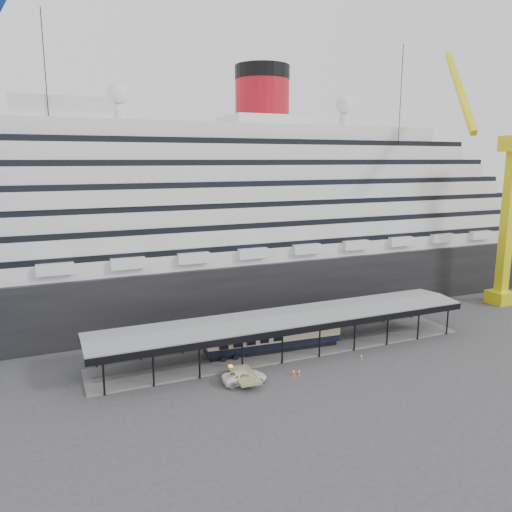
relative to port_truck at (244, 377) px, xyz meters
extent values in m
plane|color=#38383B|center=(9.77, 2.53, -0.76)|extent=(200.00, 200.00, 0.00)
cube|color=black|center=(9.77, 34.53, 4.24)|extent=(130.00, 30.00, 10.00)
cylinder|color=#A90D1A|center=(17.77, 34.53, 36.64)|extent=(10.00, 10.00, 9.00)
cylinder|color=black|center=(17.77, 34.53, 41.89)|extent=(10.10, 10.10, 2.50)
sphere|color=silver|center=(-8.23, 34.53, 36.94)|extent=(3.60, 3.60, 3.60)
sphere|color=silver|center=(35.77, 34.53, 36.94)|extent=(3.60, 3.60, 3.60)
cube|color=slate|center=(9.77, 7.53, -0.64)|extent=(56.00, 8.00, 0.24)
cube|color=slate|center=(9.77, 6.81, -0.48)|extent=(54.00, 0.08, 0.10)
cube|color=slate|center=(9.77, 8.25, -0.48)|extent=(54.00, 0.08, 0.10)
cube|color=black|center=(9.77, 3.03, 3.69)|extent=(56.00, 0.18, 0.90)
cube|color=black|center=(9.77, 12.03, 3.69)|extent=(56.00, 0.18, 0.90)
cube|color=slate|center=(9.77, 7.53, 4.42)|extent=(56.00, 9.00, 0.24)
cylinder|color=black|center=(-19.45, 24.28, 22.84)|extent=(0.12, 0.12, 47.21)
cube|color=yellow|center=(57.77, 12.53, 0.44)|extent=(4.00, 4.00, 2.40)
cube|color=yellow|center=(57.77, 12.53, 14.64)|extent=(1.80, 1.80, 26.00)
cube|color=yellow|center=(48.90, 17.65, 38.44)|extent=(11.42, 18.78, 16.80)
cylinder|color=black|center=(40.03, 22.77, 22.84)|extent=(0.12, 0.12, 47.21)
imported|color=white|center=(0.00, 0.00, 0.00)|extent=(5.62, 2.81, 1.53)
cube|color=black|center=(7.56, 7.53, -0.21)|extent=(19.08, 3.49, 0.63)
cube|color=black|center=(7.56, 7.53, 0.61)|extent=(20.00, 3.91, 0.99)
cube|color=beige|center=(7.56, 7.53, 1.69)|extent=(20.01, 3.95, 1.17)
cube|color=black|center=(7.56, 7.53, 2.46)|extent=(20.00, 3.91, 0.36)
cube|color=#DA5B0C|center=(7.25, -0.67, -0.75)|extent=(0.43, 0.43, 0.03)
cone|color=#DA5B0C|center=(7.25, -0.67, -0.39)|extent=(0.36, 0.36, 0.72)
cylinder|color=white|center=(7.25, -0.67, -0.32)|extent=(0.23, 0.23, 0.14)
cube|color=#E6490C|center=(6.58, -0.51, -0.75)|extent=(0.55, 0.55, 0.03)
cone|color=#E6490C|center=(6.58, -0.51, -0.33)|extent=(0.46, 0.46, 0.82)
cylinder|color=white|center=(6.58, -0.51, -0.25)|extent=(0.26, 0.26, 0.16)
cube|color=#FB4E0D|center=(17.54, 0.41, -0.75)|extent=(0.42, 0.42, 0.03)
cone|color=#FB4E0D|center=(17.54, 0.41, -0.37)|extent=(0.36, 0.36, 0.75)
cylinder|color=white|center=(17.54, 0.41, -0.29)|extent=(0.24, 0.24, 0.15)
camera|label=1|loc=(-21.49, -53.16, 26.33)|focal=35.00mm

